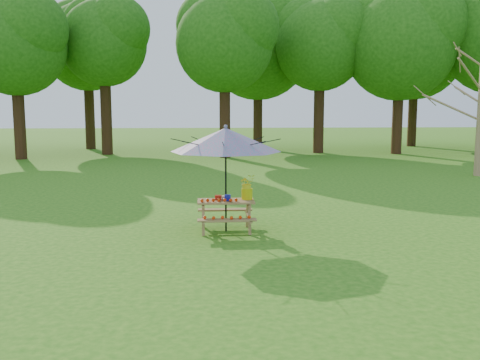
{
  "coord_description": "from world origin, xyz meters",
  "views": [
    {
      "loc": [
        -3.38,
        -7.25,
        2.64
      ],
      "look_at": [
        -2.64,
        3.89,
        1.1
      ],
      "focal_mm": 40.0,
      "sensor_mm": 36.0,
      "label": 1
    }
  ],
  "objects": [
    {
      "name": "patio_umbrella",
      "position": [
        -2.94,
        3.89,
        1.95
      ],
      "size": [
        2.53,
        2.53,
        2.26
      ],
      "color": "black",
      "rests_on": "ground"
    },
    {
      "name": "produce_bins",
      "position": [
        -2.98,
        3.91,
        0.72
      ],
      "size": [
        0.33,
        0.34,
        0.13
      ],
      "color": "#AF1C0E",
      "rests_on": "picnic_table"
    },
    {
      "name": "flower_bucket",
      "position": [
        -2.48,
        3.96,
        0.96
      ],
      "size": [
        0.4,
        0.37,
        0.53
      ],
      "color": "#D6D10B",
      "rests_on": "picnic_table"
    },
    {
      "name": "tomatoes_row",
      "position": [
        -3.09,
        3.71,
        0.71
      ],
      "size": [
        0.77,
        0.13,
        0.07
      ],
      "primitive_type": null,
      "color": "red",
      "rests_on": "picnic_table"
    },
    {
      "name": "treeline",
      "position": [
        0.0,
        22.0,
        8.0
      ],
      "size": [
        60.0,
        12.0,
        16.0
      ],
      "primitive_type": null,
      "color": "#19540E",
      "rests_on": "ground"
    },
    {
      "name": "ground",
      "position": [
        0.0,
        0.0,
        0.0
      ],
      "size": [
        120.0,
        120.0,
        0.0
      ],
      "primitive_type": "plane",
      "color": "#286B14",
      "rests_on": "ground"
    },
    {
      "name": "picnic_table",
      "position": [
        -2.94,
        3.88,
        0.33
      ],
      "size": [
        1.2,
        1.32,
        0.67
      ],
      "color": "#9D7346",
      "rests_on": "ground"
    }
  ]
}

